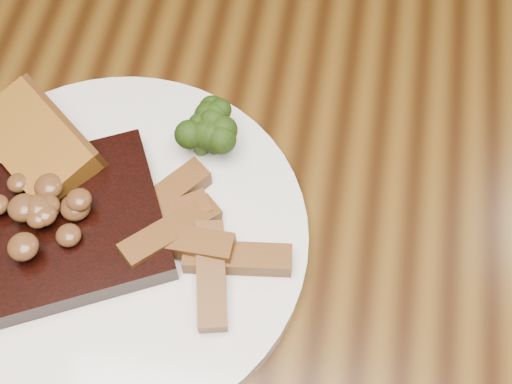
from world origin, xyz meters
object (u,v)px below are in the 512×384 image
garlic_bread (41,157)px  potato_wedges (195,252)px  dining_table (237,244)px  plate (113,239)px  steak (52,231)px

garlic_bread → potato_wedges: potato_wedges is taller
dining_table → plate: size_ratio=5.37×
steak → potato_wedges: 0.11m
dining_table → steak: 0.18m
plate → potato_wedges: (0.07, -0.01, 0.02)m
plate → garlic_bread: bearing=143.1°
steak → dining_table: bearing=1.1°
dining_table → potato_wedges: size_ratio=15.67×
dining_table → steak: (-0.13, -0.07, 0.12)m
dining_table → steak: bearing=-152.3°
steak → garlic_bread: (-0.03, 0.06, -0.00)m
plate → steak: (-0.04, -0.01, 0.02)m
garlic_bread → potato_wedges: 0.15m
steak → potato_wedges: size_ratio=1.59×
potato_wedges → dining_table: bearing=75.8°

